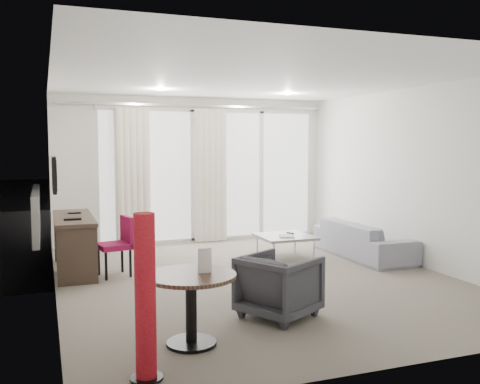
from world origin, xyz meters
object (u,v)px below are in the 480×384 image
object	(u,v)px
rattan_chair_a	(248,210)
red_lamp	(145,297)
desk_chair	(114,247)
coffee_table	(285,247)
round_table	(191,309)
rattan_chair_b	(250,205)
desk	(74,244)
sofa	(363,239)
tub_armchair	(279,286)

from	to	relation	value
rattan_chair_a	red_lamp	bearing A→B (deg)	-97.18
desk_chair	coffee_table	distance (m)	2.65
round_table	coffee_table	xyz separation A→B (m)	(2.30, 2.98, -0.14)
red_lamp	rattan_chair_b	size ratio (longest dim) A/B	1.40
desk	red_lamp	distance (m)	3.79
desk_chair	rattan_chair_b	bearing A→B (deg)	35.39
red_lamp	sofa	world-z (taller)	red_lamp
desk	coffee_table	size ratio (longest dim) A/B	2.05
tub_armchair	rattan_chair_a	world-z (taller)	rattan_chair_a
desk	sofa	world-z (taller)	desk
tub_armchair	coffee_table	world-z (taller)	tub_armchair
coffee_table	round_table	bearing A→B (deg)	-127.64
coffee_table	sofa	bearing A→B (deg)	-14.39
round_table	rattan_chair_a	xyz separation A→B (m)	(2.77, 5.83, 0.09)
red_lamp	coffee_table	xyz separation A→B (m)	(2.80, 3.53, -0.45)
sofa	rattan_chair_a	size ratio (longest dim) A/B	2.33
desk_chair	rattan_chair_a	world-z (taller)	rattan_chair_a
red_lamp	rattan_chair_b	distance (m)	7.66
desk_chair	round_table	size ratio (longest dim) A/B	1.01
desk	coffee_table	bearing A→B (deg)	-4.34
tub_armchair	desk	bearing A→B (deg)	4.76
coffee_table	red_lamp	bearing A→B (deg)	-128.35
red_lamp	tub_armchair	distance (m)	1.87
red_lamp	desk	bearing A→B (deg)	94.84
round_table	rattan_chair_b	distance (m)	6.94
coffee_table	sofa	world-z (taller)	sofa
desk	tub_armchair	distance (m)	3.34
round_table	desk	bearing A→B (deg)	104.31
desk	red_lamp	world-z (taller)	red_lamp
desk_chair	red_lamp	distance (m)	3.32
round_table	sofa	distance (m)	4.41
sofa	rattan_chair_b	xyz separation A→B (m)	(-0.51, 3.59, 0.18)
desk	coffee_table	distance (m)	3.13
round_table	red_lamp	distance (m)	0.81
red_lamp	sofa	size ratio (longest dim) A/B	0.66
round_table	red_lamp	bearing A→B (deg)	-131.92
desk_chair	coffee_table	bearing A→B (deg)	-6.20
round_table	sofa	size ratio (longest dim) A/B	0.42
round_table	red_lamp	size ratio (longest dim) A/B	0.63
desk	rattan_chair_a	size ratio (longest dim) A/B	2.01
desk	rattan_chair_b	world-z (taller)	rattan_chair_b
desk_chair	desk	bearing A→B (deg)	125.39
red_lamp	tub_armchair	size ratio (longest dim) A/B	1.79
desk	red_lamp	size ratio (longest dim) A/B	1.30
coffee_table	rattan_chair_b	bearing A→B (deg)	77.97
red_lamp	sofa	bearing A→B (deg)	38.79
desk_chair	coffee_table	world-z (taller)	desk_chair
coffee_table	rattan_chair_b	size ratio (longest dim) A/B	0.89
red_lamp	sofa	distance (m)	5.16
desk_chair	sofa	size ratio (longest dim) A/B	0.42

